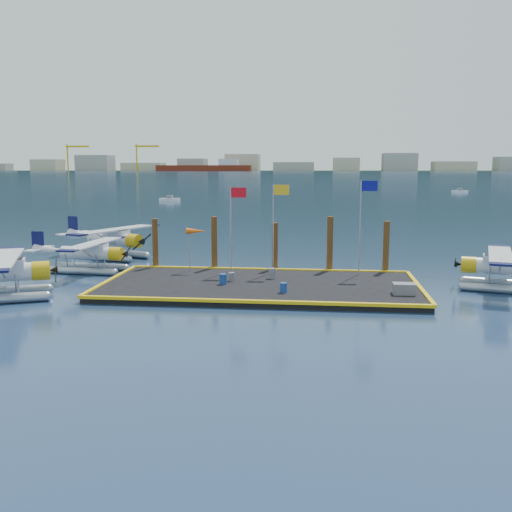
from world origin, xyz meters
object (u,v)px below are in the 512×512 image
Objects in this scene: drum_1 at (283,288)px; piling_2 at (275,249)px; crate at (404,289)px; piling_3 at (330,246)px; drum_5 at (272,273)px; piling_4 at (386,249)px; flagpole_yellow at (276,215)px; drum_0 at (231,277)px; piling_0 at (155,245)px; drum_3 at (223,279)px; seaplane_b at (90,255)px; seaplane_c at (113,241)px; seaplane_d at (506,269)px; flagpole_red at (234,216)px; windsock at (196,232)px; flagpole_blue at (363,213)px; piling_1 at (214,245)px.

piling_2 is at bearing 98.22° from drum_1.
crate is at bearing 2.99° from drum_1.
crate is 8.80m from piling_3.
piling_4 reaches higher than drum_5.
flagpole_yellow reaches higher than crate.
piling_2 is 0.95× the size of piling_4.
flagpole_yellow is at bearing 98.47° from drum_1.
flagpole_yellow reaches higher than piling_4.
piling_0 is (-6.53, 4.85, 1.31)m from drum_0.
drum_3 is at bearing -143.39° from drum_5.
seaplane_c is (-0.62, 6.54, 0.19)m from seaplane_b.
drum_0 is 8.24m from piling_0.
seaplane_d is at bearing 88.79° from seaplane_b.
flagpole_red reaches higher than piling_3.
piling_4 is (10.79, 1.60, -2.40)m from flagpole_red.
windsock is at bearing 180.00° from flagpole_red.
flagpole_blue is (5.05, 6.34, 3.98)m from drum_1.
flagpole_blue reaches higher than piling_1.
drum_1 is at bearing -38.05° from piling_0.
flagpole_red is 1.58× the size of piling_2.
seaplane_d is 2.33× the size of piling_2.
flagpole_blue is (20.61, -7.31, 3.19)m from seaplane_c.
drum_0 is 0.09× the size of flagpole_blue.
seaplane_b is 14.04× the size of drum_1.
windsock is at bearing 89.61° from seaplane_b.
seaplane_d is 15.38m from flagpole_yellow.
seaplane_d is 6.77× the size of crate.
drum_5 reaches higher than crate.
drum_5 is 0.11× the size of flagpole_yellow.
windsock is (-11.72, 0.00, -1.46)m from flagpole_blue.
piling_3 is at bearing 143.93° from flagpole_blue.
piling_3 reaches higher than drum_0.
flagpole_yellow is at bearing -18.79° from piling_1.
seaplane_b is at bearing 155.10° from drum_3.
drum_0 is 2.83m from drum_5.
crate is 0.20× the size of flagpole_blue.
flagpole_blue reaches higher than seaplane_b.
flagpole_red is at bearing -43.15° from piling_1.
seaplane_b is 1.41× the size of flagpole_red.
flagpole_yellow is (14.00, -0.77, 3.21)m from seaplane_b.
flagpole_red is at bearing 180.00° from flagpole_blue.
drum_5 is at bearing -22.12° from piling_0.
flagpole_yellow is (2.67, 3.25, 3.83)m from drum_0.
flagpole_red is 0.97× the size of flagpole_yellow.
flagpole_blue is at bearing 25.48° from drum_3.
flagpole_blue is at bearing 20.56° from drum_0.
flagpole_blue is (-2.06, 5.97, 3.96)m from crate.
drum_1 is 0.87× the size of drum_5.
piling_1 is (-4.70, 1.60, -2.41)m from flagpole_yellow.
drum_3 is (11.56, -11.62, -0.76)m from seaplane_c.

